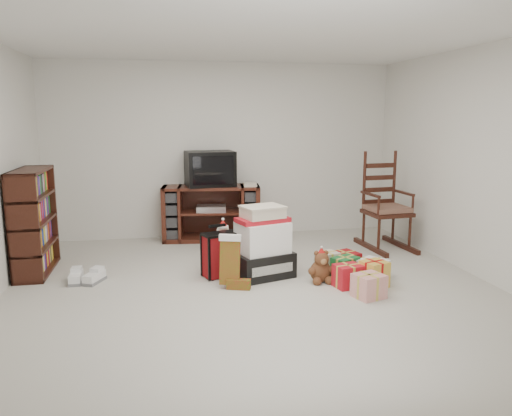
{
  "coord_description": "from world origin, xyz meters",
  "views": [
    {
      "loc": [
        -0.91,
        -4.72,
        1.76
      ],
      "look_at": [
        0.13,
        0.6,
        0.75
      ],
      "focal_mm": 35.0,
      "sensor_mm": 36.0,
      "label": 1
    }
  ],
  "objects": [
    {
      "name": "room",
      "position": [
        0.0,
        0.0,
        1.25
      ],
      "size": [
        5.01,
        5.01,
        2.51
      ],
      "color": "beige",
      "rests_on": "ground"
    },
    {
      "name": "tv_stand",
      "position": [
        -0.2,
        2.23,
        0.39
      ],
      "size": [
        1.41,
        0.65,
        0.78
      ],
      "rotation": [
        0.0,
        0.0,
        -0.12
      ],
      "color": "#4B1A15",
      "rests_on": "floor"
    },
    {
      "name": "bookshelf",
      "position": [
        -2.31,
        1.12,
        0.56
      ],
      "size": [
        0.32,
        0.96,
        1.17
      ],
      "color": "#37170F",
      "rests_on": "floor"
    },
    {
      "name": "rocking_chair",
      "position": [
        2.04,
        1.37,
        0.46
      ],
      "size": [
        0.61,
        0.93,
        1.34
      ],
      "rotation": [
        0.0,
        0.0,
        0.08
      ],
      "color": "#37170F",
      "rests_on": "floor"
    },
    {
      "name": "gift_pile",
      "position": [
        0.18,
        0.46,
        0.34
      ],
      "size": [
        0.72,
        0.61,
        0.77
      ],
      "rotation": [
        0.0,
        0.0,
        0.3
      ],
      "color": "black",
      "rests_on": "floor"
    },
    {
      "name": "red_suitcase",
      "position": [
        -0.27,
        0.55,
        0.25
      ],
      "size": [
        0.42,
        0.31,
        0.58
      ],
      "rotation": [
        0.0,
        0.0,
        0.34
      ],
      "color": "maroon",
      "rests_on": "floor"
    },
    {
      "name": "stocking",
      "position": [
        -0.23,
        0.17,
        0.28
      ],
      "size": [
        0.29,
        0.19,
        0.57
      ],
      "primitive_type": null,
      "rotation": [
        0.0,
        0.0,
        -0.31
      ],
      "color": "#127D0D",
      "rests_on": "floor"
    },
    {
      "name": "teddy_bear",
      "position": [
        0.75,
        0.16,
        0.15
      ],
      "size": [
        0.23,
        0.2,
        0.34
      ],
      "color": "brown",
      "rests_on": "floor"
    },
    {
      "name": "santa_figurine",
      "position": [
        0.44,
        0.99,
        0.22
      ],
      "size": [
        0.28,
        0.27,
        0.57
      ],
      "color": "#AC1412",
      "rests_on": "floor"
    },
    {
      "name": "mrs_claus_figurine",
      "position": [
        -0.21,
        0.85,
        0.22
      ],
      "size": [
        0.28,
        0.27,
        0.58
      ],
      "color": "#AC1412",
      "rests_on": "floor"
    },
    {
      "name": "sneaker_pair",
      "position": [
        -1.72,
        0.62,
        0.05
      ],
      "size": [
        0.38,
        0.33,
        0.11
      ],
      "rotation": [
        0.0,
        0.0,
        -0.17
      ],
      "color": "white",
      "rests_on": "floor"
    },
    {
      "name": "gift_cluster",
      "position": [
        1.13,
        0.12,
        0.12
      ],
      "size": [
        0.72,
        1.05,
        0.24
      ],
      "color": "red",
      "rests_on": "floor"
    },
    {
      "name": "crt_television",
      "position": [
        -0.21,
        2.23,
        1.02
      ],
      "size": [
        0.7,
        0.54,
        0.49
      ],
      "rotation": [
        0.0,
        0.0,
        0.09
      ],
      "color": "black",
      "rests_on": "tv_stand"
    }
  ]
}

